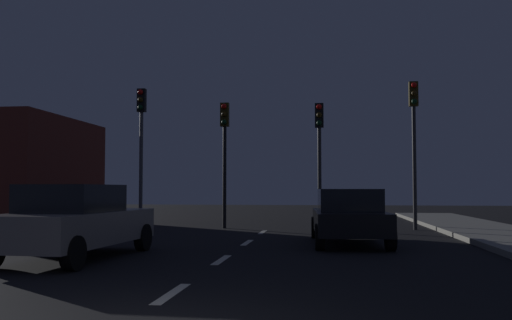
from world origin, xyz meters
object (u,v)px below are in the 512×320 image
traffic_signal_center_left (225,140)px  car_adjacent_lane (76,221)px  traffic_signal_far_left (141,131)px  traffic_signal_far_right (414,126)px  traffic_signal_center_right (319,140)px  car_stopped_ahead (349,216)px

traffic_signal_center_left → car_adjacent_lane: 9.99m
traffic_signal_far_left → traffic_signal_far_right: (10.28, 0.00, 0.02)m
traffic_signal_far_left → traffic_signal_far_right: traffic_signal_far_right is taller
traffic_signal_far_left → traffic_signal_far_right: bearing=0.0°
traffic_signal_far_left → traffic_signal_center_right: size_ratio=1.15×
traffic_signal_center_left → car_adjacent_lane: traffic_signal_center_left is taller
traffic_signal_far_left → car_adjacent_lane: size_ratio=1.17×
traffic_signal_far_left → car_stopped_ahead: traffic_signal_far_left is taller
traffic_signal_far_right → car_adjacent_lane: bearing=-131.5°
traffic_signal_center_left → car_adjacent_lane: bearing=-98.6°
traffic_signal_center_left → traffic_signal_center_right: 3.57m
traffic_signal_center_left → traffic_signal_far_right: traffic_signal_far_right is taller
traffic_signal_far_right → car_stopped_ahead: traffic_signal_far_right is taller
car_stopped_ahead → car_adjacent_lane: bearing=-145.7°
car_adjacent_lane → traffic_signal_far_left: bearing=100.8°
traffic_signal_center_right → traffic_signal_far_right: 3.46m
traffic_signal_center_right → traffic_signal_far_right: bearing=0.0°
car_stopped_ahead → traffic_signal_center_left: bearing=128.4°
traffic_signal_far_right → traffic_signal_center_left: bearing=-180.0°
traffic_signal_center_right → traffic_signal_far_right: size_ratio=0.86×
traffic_signal_far_left → car_adjacent_lane: bearing=-79.2°
traffic_signal_center_left → car_adjacent_lane: size_ratio=1.04×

